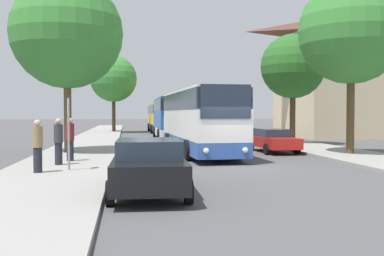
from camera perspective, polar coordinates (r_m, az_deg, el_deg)
name	(u,v)px	position (r m, az deg, el deg)	size (l,w,h in m)	color
ground_plane	(234,167)	(18.82, 5.30, -4.94)	(300.00, 300.00, 0.00)	#4C4C4F
sidewalk_left	(60,168)	(18.47, -16.39, -4.91)	(4.00, 120.00, 0.15)	gray
bus_front	(199,120)	(24.61, 0.86, 1.01)	(3.04, 11.78, 3.48)	#2D519E
bus_middle	(171,117)	(38.41, -2.64, 1.35)	(2.85, 10.51, 3.50)	silver
bus_rear	(161,117)	(52.65, -3.96, 1.38)	(2.85, 11.99, 3.28)	#2D2D2D
parked_car_left_curb	(149,166)	(12.31, -5.53, -4.84)	(2.21, 4.42, 1.53)	black
parked_car_right_near	(273,140)	(26.05, 10.19, -1.48)	(1.97, 4.67, 1.34)	red
bus_stop_sign	(69,125)	(17.02, -15.39, 0.32)	(0.08, 0.45, 2.65)	gray
pedestrian_waiting_near	(70,139)	(20.31, -15.23, -1.36)	(0.36, 0.36, 1.88)	#23232D
pedestrian_waiting_far	(58,141)	(18.91, -16.60, -1.61)	(0.36, 0.36, 1.88)	#23232D
pedestrian_walking_back	(38,146)	(16.66, -19.01, -2.14)	(0.36, 0.36, 1.86)	#23232D
tree_left_near	(114,79)	(52.05, -9.94, 6.17)	(5.28, 5.28, 8.64)	#47331E
tree_left_far	(67,33)	(25.43, -15.60, 11.53)	(5.96, 5.96, 9.36)	brown
tree_right_near	(293,67)	(32.57, 12.70, 7.62)	(4.52, 4.52, 7.64)	#47331E
tree_right_mid	(351,32)	(25.00, 19.59, 11.45)	(5.42, 5.42, 9.01)	#513D23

